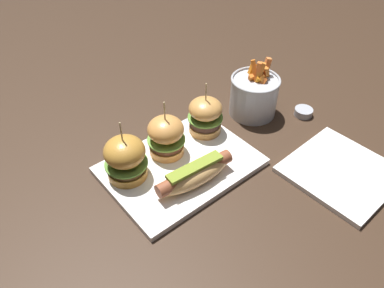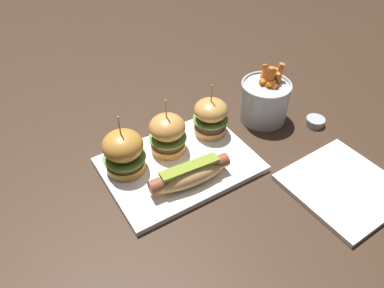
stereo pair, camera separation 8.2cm
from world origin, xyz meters
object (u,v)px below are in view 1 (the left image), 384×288
Objects in this scene: sauce_ramekin at (303,112)px; hot_dog at (195,174)px; platter_main at (181,166)px; slider_right at (205,115)px; slider_center at (167,135)px; slider_left at (125,158)px; fries_bucket at (254,95)px; side_plate at (341,172)px.

hot_dog is at bearing -178.30° from sauce_ramekin.
sauce_ramekin is at bearing -7.94° from platter_main.
slider_right is at bearing 24.26° from platter_main.
slider_left is at bearing -177.33° from slider_center.
hot_dog is 0.39m from sauce_ramekin.
platter_main is at bearing -155.74° from slider_right.
platter_main is at bearing -171.06° from fries_bucket.
hot_dog is 0.12m from slider_center.
platter_main is 1.54× the size of side_plate.
slider_left is 1.03× the size of slider_center.
platter_main is 0.29m from fries_bucket.
slider_center reaches higher than platter_main.
slider_center is at bearing 178.47° from fries_bucket.
hot_dog reaches higher than sauce_ramekin.
slider_left is at bearing 131.59° from hot_dog.
slider_right reaches higher than side_plate.
slider_left is 0.47m from side_plate.
platter_main is at bearing 172.06° from sauce_ramekin.
slider_center is at bearing 2.67° from slider_left.
sauce_ramekin is at bearing -15.61° from slider_center.
side_plate is (0.37, -0.29, -0.06)m from slider_left.
slider_right is 0.28m from sauce_ramekin.
hot_dog is 0.33m from side_plate.
fries_bucket is at bearing 134.67° from sauce_ramekin.
slider_left is 0.97× the size of fries_bucket.
platter_main is 0.13m from slider_left.
hot_dog is 0.31m from fries_bucket.
sauce_ramekin is 0.22× the size of side_plate.
side_plate is (0.14, -0.30, -0.05)m from slider_right.
slider_left reaches higher than slider_right.
platter_main is 2.29× the size of slider_left.
fries_bucket is at bearing 20.26° from hot_dog.
slider_left is at bearing 179.70° from fries_bucket.
hot_dog reaches higher than side_plate.
slider_left is (-0.10, 0.11, 0.03)m from hot_dog.
slider_right is (0.12, 0.05, 0.05)m from platter_main.
slider_left is at bearing 142.31° from side_plate.
slider_left is at bearing -178.07° from slider_right.
sauce_ramekin reaches higher than side_plate.
slider_right is at bearing 115.98° from side_plate.
platter_main is 0.36m from side_plate.
slider_right reaches higher than platter_main.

